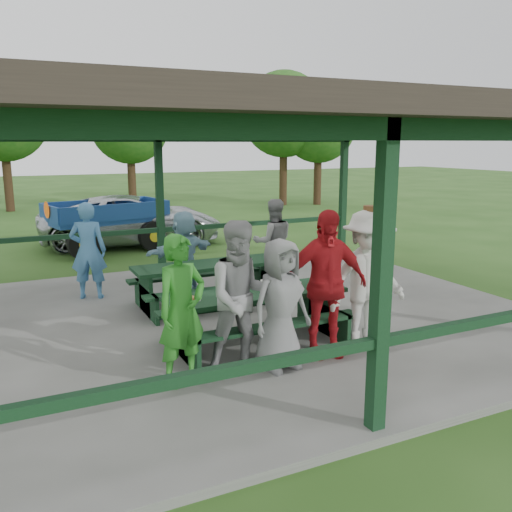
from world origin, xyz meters
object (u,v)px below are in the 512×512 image
contestant_red (325,284)px  spectator_grey (273,242)px  farm_trailer (107,224)px  picnic_table_far (211,278)px  contestant_grey_left (243,298)px  contestant_white_fedora (367,280)px  picnic_table_near (256,311)px  pickup_truck (132,220)px  contestant_green (182,310)px  contestant_grey_mid (280,305)px  spectator_lblue (184,253)px  spectator_blue (88,251)px

contestant_red → spectator_grey: size_ratio=1.14×
contestant_red → farm_trailer: size_ratio=0.47×
picnic_table_far → contestant_grey_left: contestant_grey_left is taller
picnic_table_far → contestant_white_fedora: (1.21, -2.77, 0.48)m
contestant_grey_left → contestant_red: bearing=10.9°
picnic_table_near → pickup_truck: bearing=88.0°
contestant_green → pickup_truck: contestant_green is taller
contestant_white_fedora → pickup_truck: bearing=94.0°
contestant_red → contestant_grey_mid: bearing=-156.4°
picnic_table_near → spectator_lblue: spectator_lblue is taller
spectator_blue → pickup_truck: bearing=-91.1°
picnic_table_near → pickup_truck: 8.91m
contestant_grey_mid → spectator_grey: (1.82, 3.71, 0.03)m
spectator_blue → contestant_green: bearing=114.8°
spectator_lblue → spectator_grey: bearing=159.4°
picnic_table_near → spectator_blue: size_ratio=1.45×
contestant_green → farm_trailer: (0.82, 9.08, -0.28)m
picnic_table_far → spectator_lblue: spectator_lblue is taller
picnic_table_far → spectator_grey: spectator_grey is taller
contestant_grey_left → spectator_blue: size_ratio=1.07×
contestant_grey_mid → pickup_truck: contestant_grey_mid is taller
picnic_table_near → contestant_green: bearing=-149.1°
pickup_truck → contestant_red: bearing=-168.3°
picnic_table_near → contestant_green: (-1.33, -0.80, 0.42)m
picnic_table_far → contestant_green: (-1.43, -2.80, 0.41)m
contestant_grey_mid → farm_trailer: bearing=82.6°
contestant_green → spectator_blue: (-0.41, 4.17, -0.01)m
contestant_white_fedora → farm_trailer: 9.23m
contestant_grey_mid → spectator_grey: bearing=53.8°
contestant_red → spectator_grey: (1.09, 3.58, -0.12)m
picnic_table_near → spectator_grey: 3.32m
contestant_red → spectator_lblue: contestant_red is taller
contestant_white_fedora → contestant_green: bearing=178.8°
contestant_white_fedora → spectator_grey: 3.61m
picnic_table_near → picnic_table_far: same height
contestant_grey_left → spectator_lblue: size_ratio=1.19×
contestant_red → picnic_table_far: bearing=113.9°
spectator_lblue → spectator_grey: size_ratio=0.92×
contestant_grey_left → spectator_blue: (-1.18, 4.16, -0.06)m
spectator_blue → spectator_grey: bearing=-169.9°
picnic_table_near → spectator_lblue: bearing=92.4°
contestant_white_fedora → spectator_blue: bearing=124.5°
spectator_blue → farm_trailer: 5.06m
contestant_green → pickup_truck: size_ratio=0.35×
picnic_table_near → farm_trailer: farm_trailer is taller
picnic_table_far → farm_trailer: bearing=95.5°
contestant_green → spectator_blue: size_ratio=1.01×
contestant_red → spectator_grey: 3.74m
contestant_red → picnic_table_near: bearing=142.7°
spectator_grey → farm_trailer: spectator_grey is taller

